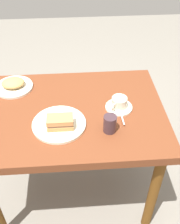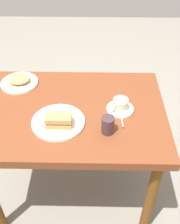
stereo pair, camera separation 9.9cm
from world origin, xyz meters
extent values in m
plane|color=gray|center=(0.00, 0.00, 0.00)|extent=(6.00, 6.00, 0.00)
cube|color=brown|center=(0.00, 0.00, 0.69)|extent=(1.01, 0.72, 0.05)
cylinder|color=brown|center=(0.44, -0.29, 0.34)|extent=(0.06, 0.06, 0.67)
cylinder|color=brown|center=(-0.44, 0.29, 0.34)|extent=(0.06, 0.06, 0.67)
cylinder|color=brown|center=(0.44, 0.29, 0.34)|extent=(0.06, 0.06, 0.67)
cylinder|color=silver|center=(-0.06, -0.11, 0.73)|extent=(0.27, 0.27, 0.01)
cube|color=tan|center=(-0.05, -0.14, 0.75)|extent=(0.13, 0.07, 0.02)
cube|color=brown|center=(-0.05, -0.14, 0.76)|extent=(0.12, 0.07, 0.01)
cube|color=#C4824C|center=(-0.05, -0.14, 0.78)|extent=(0.13, 0.07, 0.02)
cylinder|color=silver|center=(0.26, 0.00, 0.72)|extent=(0.14, 0.14, 0.01)
cylinder|color=silver|center=(0.26, 0.00, 0.76)|extent=(0.08, 0.08, 0.06)
cylinder|color=#B1714D|center=(0.26, 0.00, 0.78)|extent=(0.07, 0.07, 0.01)
torus|color=silver|center=(0.23, -0.04, 0.76)|extent=(0.04, 0.04, 0.04)
cube|color=silver|center=(0.27, -0.11, 0.73)|extent=(0.01, 0.08, 0.00)
ellipsoid|color=silver|center=(0.27, -0.06, 0.73)|extent=(0.02, 0.03, 0.01)
cylinder|color=silver|center=(-0.32, 0.23, 0.73)|extent=(0.22, 0.22, 0.01)
ellipsoid|color=tan|center=(-0.32, 0.23, 0.75)|extent=(0.13, 0.11, 0.04)
cylinder|color=#3F2C32|center=(0.19, -0.17, 0.76)|extent=(0.06, 0.06, 0.09)
camera|label=1|loc=(0.03, -1.11, 1.68)|focal=44.14mm
camera|label=2|loc=(0.12, -1.12, 1.68)|focal=44.14mm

